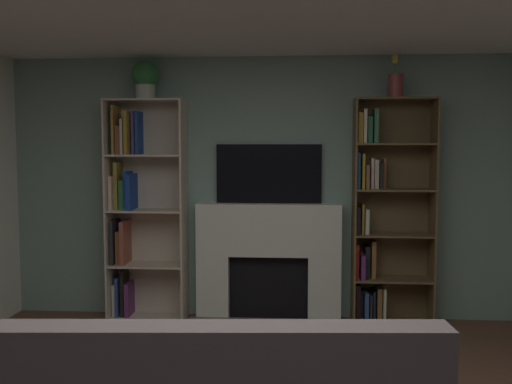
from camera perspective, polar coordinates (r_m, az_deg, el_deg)
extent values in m
cube|color=gray|center=(5.43, 1.35, 0.42)|extent=(5.13, 0.06, 2.51)
cube|color=white|center=(5.51, -4.34, -9.52)|extent=(0.31, 0.19, 0.61)
cube|color=white|center=(5.46, 6.93, -9.67)|extent=(0.31, 0.19, 0.61)
cube|color=white|center=(5.35, 1.28, -3.86)|extent=(1.37, 0.19, 0.50)
cube|color=black|center=(5.51, 1.30, -9.51)|extent=(0.76, 0.08, 0.61)
cube|color=#625D4C|center=(5.31, 1.13, -13.33)|extent=(1.47, 0.30, 0.03)
cube|color=black|center=(5.37, 1.32, 1.86)|extent=(1.00, 0.06, 0.56)
cube|color=beige|center=(5.55, -14.61, -1.80)|extent=(0.02, 0.33, 2.09)
cube|color=beige|center=(5.36, -7.32, -1.90)|extent=(0.02, 0.33, 2.09)
cube|color=beige|center=(5.59, -10.61, -1.68)|extent=(0.74, 0.02, 2.09)
cube|color=beige|center=(5.65, -10.87, -12.37)|extent=(0.70, 0.33, 0.02)
cube|color=beige|center=(5.73, -13.98, -10.48)|extent=(0.03, 0.21, 0.31)
cube|color=#2A4190|center=(5.71, -13.68, -10.17)|extent=(0.03, 0.23, 0.38)
cube|color=black|center=(5.69, -13.20, -9.81)|extent=(0.03, 0.20, 0.45)
cube|color=#642D6A|center=(5.69, -12.73, -10.49)|extent=(0.04, 0.22, 0.32)
cube|color=beige|center=(5.52, -10.95, -7.25)|extent=(0.70, 0.33, 0.02)
cube|color=#26272C|center=(5.59, -14.14, -4.87)|extent=(0.04, 0.26, 0.42)
cube|color=#94572E|center=(5.60, -13.56, -5.41)|extent=(0.04, 0.23, 0.31)
cube|color=#965040|center=(5.55, -13.12, -4.97)|extent=(0.04, 0.27, 0.41)
cube|color=beige|center=(5.44, -11.03, -1.85)|extent=(0.70, 0.33, 0.02)
cube|color=beige|center=(5.54, -14.24, -0.05)|extent=(0.03, 0.25, 0.32)
cube|color=olive|center=(5.54, -13.80, 0.63)|extent=(0.04, 0.21, 0.45)
cube|color=#306E3C|center=(5.53, -13.26, -0.24)|extent=(0.04, 0.21, 0.28)
cube|color=#174796|center=(5.51, -12.86, 0.19)|extent=(0.03, 0.23, 0.36)
cube|color=#1B3A9B|center=(5.47, -12.51, 0.03)|extent=(0.04, 0.28, 0.34)
cube|color=beige|center=(5.41, -11.11, 3.67)|extent=(0.70, 0.33, 0.02)
cube|color=black|center=(5.55, -14.24, 5.75)|extent=(0.04, 0.20, 0.39)
cube|color=olive|center=(5.52, -14.01, 6.10)|extent=(0.02, 0.25, 0.46)
cube|color=brown|center=(5.52, -13.55, 5.13)|extent=(0.04, 0.22, 0.27)
cube|color=beige|center=(5.49, -13.17, 5.47)|extent=(0.02, 0.25, 0.33)
cube|color=olive|center=(5.46, -12.75, 5.87)|extent=(0.03, 0.27, 0.41)
cube|color=#4C3680|center=(5.49, -12.18, 5.87)|extent=(0.03, 0.19, 0.41)
cube|color=navy|center=(5.48, -11.79, 5.89)|extent=(0.03, 0.20, 0.41)
cube|color=beige|center=(5.43, -11.19, 9.10)|extent=(0.70, 0.33, 0.02)
cube|color=brown|center=(5.29, 9.93, -2.01)|extent=(0.02, 0.31, 2.09)
cube|color=brown|center=(5.41, 17.51, -2.01)|extent=(0.02, 0.31, 2.09)
cube|color=brown|center=(5.48, 13.51, -1.85)|extent=(0.74, 0.02, 2.09)
cube|color=brown|center=(5.55, 13.56, -12.71)|extent=(0.70, 0.31, 0.02)
cube|color=black|center=(5.47, 10.21, -10.87)|extent=(0.04, 0.24, 0.36)
cube|color=black|center=(5.50, 10.59, -11.13)|extent=(0.02, 0.20, 0.29)
cube|color=navy|center=(5.49, 11.05, -11.27)|extent=(0.04, 0.25, 0.28)
cube|color=black|center=(5.51, 11.48, -11.33)|extent=(0.02, 0.23, 0.26)
cube|color=black|center=(5.51, 11.80, -11.16)|extent=(0.02, 0.21, 0.29)
cube|color=brown|center=(5.53, 12.32, -10.98)|extent=(0.04, 0.18, 0.31)
cube|color=beige|center=(5.52, 12.81, -10.98)|extent=(0.02, 0.21, 0.32)
cube|color=brown|center=(5.45, 13.64, -8.59)|extent=(0.70, 0.31, 0.02)
cube|color=#A8241A|center=(5.39, 10.17, -6.84)|extent=(0.03, 0.21, 0.32)
cube|color=#5B2967|center=(5.39, 10.71, -7.34)|extent=(0.04, 0.26, 0.23)
cube|color=black|center=(5.41, 11.16, -6.92)|extent=(0.04, 0.20, 0.30)
cube|color=brown|center=(5.42, 11.77, -6.64)|extent=(0.04, 0.19, 0.35)
cube|color=brown|center=(5.37, 13.72, -4.24)|extent=(0.70, 0.31, 0.02)
cube|color=black|center=(5.33, 10.27, -2.82)|extent=(0.03, 0.22, 0.24)
cube|color=olive|center=(5.34, 10.72, -2.63)|extent=(0.02, 0.21, 0.28)
cube|color=beige|center=(5.35, 11.13, -2.89)|extent=(0.03, 0.21, 0.23)
cube|color=brown|center=(5.32, 13.80, 0.22)|extent=(0.70, 0.31, 0.02)
cube|color=navy|center=(5.28, 10.30, 2.14)|extent=(0.02, 0.24, 0.33)
cube|color=#A38521|center=(5.29, 10.76, 2.08)|extent=(0.02, 0.24, 0.32)
cube|color=brown|center=(5.29, 11.16, 1.55)|extent=(0.03, 0.24, 0.22)
cube|color=beige|center=(5.32, 11.64, 1.87)|extent=(0.03, 0.20, 0.28)
cube|color=beige|center=(5.33, 12.05, 1.80)|extent=(0.04, 0.19, 0.27)
cube|color=black|center=(5.32, 12.52, 1.64)|extent=(0.03, 0.22, 0.24)
cube|color=brown|center=(5.35, 12.83, 1.83)|extent=(0.02, 0.17, 0.27)
cube|color=brown|center=(5.31, 13.89, 4.73)|extent=(0.70, 0.31, 0.02)
cube|color=olive|center=(5.28, 10.46, 6.40)|extent=(0.04, 0.24, 0.28)
cube|color=beige|center=(5.29, 10.93, 6.55)|extent=(0.03, 0.23, 0.31)
cube|color=#2E684C|center=(5.32, 11.42, 6.18)|extent=(0.04, 0.19, 0.24)
cube|color=#3A704B|center=(5.31, 12.01, 6.54)|extent=(0.04, 0.22, 0.31)
cube|color=brown|center=(5.33, 13.97, 9.14)|extent=(0.70, 0.31, 0.02)
cylinder|color=beige|center=(5.45, -11.16, 9.91)|extent=(0.18, 0.18, 0.14)
sphere|color=#31773C|center=(5.47, -11.19, 11.69)|extent=(0.25, 0.25, 0.25)
cylinder|color=brown|center=(5.34, 13.99, 10.40)|extent=(0.14, 0.14, 0.22)
cylinder|color=#4C7F3F|center=(5.35, 13.91, 12.19)|extent=(0.01, 0.01, 0.12)
sphere|color=yellow|center=(5.35, 13.92, 12.81)|extent=(0.05, 0.05, 0.05)
cylinder|color=#4C7F3F|center=(5.35, 13.90, 12.36)|extent=(0.01, 0.01, 0.15)
sphere|color=yellow|center=(5.36, 13.91, 13.14)|extent=(0.05, 0.05, 0.05)
cylinder|color=#4C7F3F|center=(5.33, 13.95, 12.38)|extent=(0.01, 0.01, 0.15)
sphere|color=yellow|center=(5.34, 13.97, 13.17)|extent=(0.05, 0.05, 0.05)
cylinder|color=#4C7F3F|center=(5.34, 13.92, 12.19)|extent=(0.01, 0.01, 0.11)
sphere|color=yellow|center=(5.34, 13.93, 12.80)|extent=(0.05, 0.05, 0.05)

